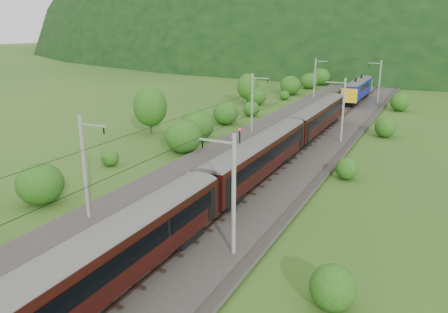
% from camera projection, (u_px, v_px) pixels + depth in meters
% --- Properties ---
extents(ground, '(600.00, 600.00, 0.00)m').
position_uv_depth(ground, '(155.00, 237.00, 31.26)').
color(ground, '#2A561B').
rests_on(ground, ground).
extents(railbed, '(14.00, 220.00, 0.30)m').
position_uv_depth(railbed, '(219.00, 190.00, 39.78)').
color(railbed, '#38332D').
rests_on(railbed, ground).
extents(track_left, '(2.40, 220.00, 0.27)m').
position_uv_depth(track_left, '(196.00, 183.00, 40.74)').
color(track_left, '#533023').
rests_on(track_left, railbed).
extents(track_right, '(2.40, 220.00, 0.27)m').
position_uv_depth(track_right, '(243.00, 192.00, 38.68)').
color(track_right, '#533023').
rests_on(track_right, railbed).
extents(catenary_left, '(2.54, 192.28, 8.00)m').
position_uv_depth(catenary_left, '(253.00, 101.00, 59.97)').
color(catenary_left, gray).
rests_on(catenary_left, railbed).
extents(catenary_right, '(2.54, 192.28, 8.00)m').
position_uv_depth(catenary_right, '(342.00, 109.00, 54.72)').
color(catenary_right, gray).
rests_on(catenary_right, railbed).
extents(overhead_wires, '(4.83, 198.00, 0.03)m').
position_uv_depth(overhead_wires, '(219.00, 115.00, 37.77)').
color(overhead_wires, black).
rests_on(overhead_wires, ground).
extents(mountain_main, '(504.00, 360.00, 244.00)m').
position_uv_depth(mountain_main, '(416.00, 51.00, 253.76)').
color(mountain_main, black).
rests_on(mountain_main, ground).
extents(mountain_ridge, '(336.00, 280.00, 132.00)m').
position_uv_depth(mountain_ridge, '(253.00, 44.00, 339.48)').
color(mountain_ridge, black).
rests_on(mountain_ridge, ground).
extents(train, '(2.77, 110.81, 4.81)m').
position_uv_depth(train, '(259.00, 150.00, 40.93)').
color(train, black).
rests_on(train, ground).
extents(hazard_post_near, '(0.18, 0.18, 1.66)m').
position_uv_depth(hazard_post_near, '(323.00, 110.00, 72.02)').
color(hazard_post_near, red).
rests_on(hazard_post_near, railbed).
extents(hazard_post_far, '(0.15, 0.15, 1.40)m').
position_uv_depth(hazard_post_far, '(289.00, 135.00, 56.06)').
color(hazard_post_far, red).
rests_on(hazard_post_far, railbed).
extents(signal, '(0.27, 0.27, 2.43)m').
position_uv_depth(signal, '(240.00, 137.00, 52.28)').
color(signal, black).
rests_on(signal, railbed).
extents(vegetation_left, '(13.60, 149.57, 6.63)m').
position_uv_depth(vegetation_left, '(175.00, 124.00, 56.44)').
color(vegetation_left, '#1D5115').
rests_on(vegetation_left, ground).
extents(vegetation_right, '(6.28, 102.73, 3.01)m').
position_uv_depth(vegetation_right, '(335.00, 221.00, 30.53)').
color(vegetation_right, '#1D5115').
rests_on(vegetation_right, ground).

